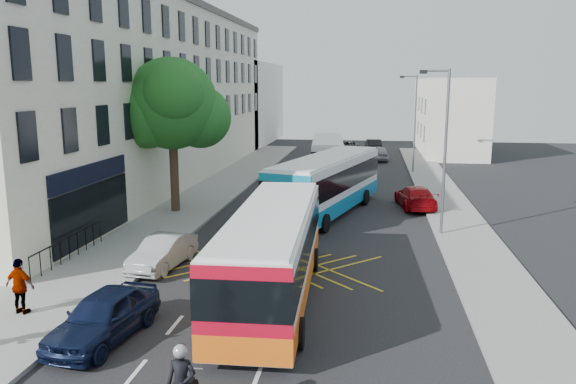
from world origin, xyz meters
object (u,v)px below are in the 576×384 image
at_px(bus_near, 272,252).
at_px(lamp_near, 443,143).
at_px(street_tree, 171,105).
at_px(distant_car_dark, 373,146).
at_px(red_hatchback, 415,197).
at_px(lamp_far, 414,119).
at_px(pedestrian_far, 20,286).
at_px(bus_mid, 327,184).
at_px(bus_far, 327,156).
at_px(parked_car_silver, 163,252).
at_px(parked_car_blue, 104,316).
at_px(distant_car_grey, 347,148).
at_px(distant_car_silver, 379,153).

bearing_deg(bus_near, lamp_near, 51.74).
relative_size(street_tree, distant_car_dark, 2.02).
distance_m(red_hatchback, distant_car_dark, 28.69).
distance_m(lamp_far, pedestrian_far, 35.45).
xyz_separation_m(bus_mid, bus_far, (-1.10, 14.51, -0.19)).
height_order(street_tree, red_hatchback, street_tree).
bearing_deg(parked_car_silver, bus_far, 86.16).
distance_m(parked_car_blue, distant_car_grey, 46.17).
xyz_separation_m(bus_near, distant_car_dark, (3.53, 44.25, -0.96)).
distance_m(lamp_near, pedestrian_far, 19.23).
distance_m(street_tree, bus_far, 17.98).
height_order(parked_car_silver, distant_car_grey, distant_car_grey).
height_order(street_tree, bus_far, street_tree).
distance_m(street_tree, parked_car_silver, 11.52).
height_order(street_tree, pedestrian_far, street_tree).
height_order(street_tree, distant_car_dark, street_tree).
relative_size(lamp_near, distant_car_dark, 1.83).
bearing_deg(distant_car_silver, bus_near, 79.62).
height_order(distant_car_grey, pedestrian_far, pedestrian_far).
bearing_deg(bus_far, distant_car_grey, 81.31).
bearing_deg(parked_car_silver, distant_car_grey, 88.56).
distance_m(parked_car_silver, distant_car_dark, 42.49).
xyz_separation_m(lamp_far, bus_near, (-6.76, -29.28, -2.94)).
bearing_deg(red_hatchback, street_tree, 5.78).
bearing_deg(street_tree, distant_car_grey, 73.71).
distance_m(lamp_far, red_hatchback, 14.18).
relative_size(parked_car_silver, distant_car_silver, 0.91).
distance_m(bus_far, distant_car_grey, 14.17).
relative_size(red_hatchback, pedestrian_far, 2.57).
height_order(bus_near, parked_car_blue, bus_near).
bearing_deg(distant_car_dark, distant_car_grey, 33.64).
xyz_separation_m(distant_car_grey, pedestrian_far, (-8.42, -44.81, 0.37)).
xyz_separation_m(distant_car_grey, distant_car_dark, (2.81, 2.33, 0.02)).
xyz_separation_m(lamp_near, distant_car_dark, (-3.23, 34.97, -3.90)).
relative_size(lamp_far, red_hatchback, 1.70).
distance_m(bus_near, distant_car_dark, 44.40).
bearing_deg(distant_car_grey, lamp_near, -76.83).
height_order(lamp_near, parked_car_silver, lamp_near).
height_order(parked_car_blue, pedestrian_far, pedestrian_far).
bearing_deg(street_tree, red_hatchback, 13.75).
relative_size(bus_near, parked_car_silver, 2.87).
height_order(parked_car_blue, distant_car_dark, parked_car_blue).
xyz_separation_m(street_tree, parked_car_silver, (2.91, -9.62, -5.64)).
relative_size(lamp_far, bus_far, 0.73).
height_order(lamp_near, pedestrian_far, lamp_near).
bearing_deg(distant_car_grey, street_tree, -103.60).
bearing_deg(distant_car_dark, pedestrian_far, 70.52).
distance_m(street_tree, distant_car_grey, 31.41).
relative_size(lamp_far, distant_car_dark, 1.83).
bearing_deg(parked_car_blue, distant_car_grey, 91.13).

